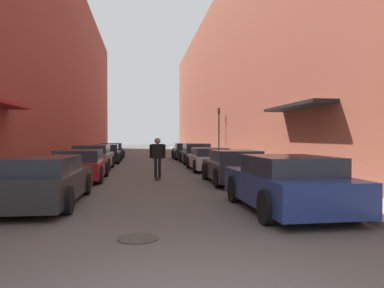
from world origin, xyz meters
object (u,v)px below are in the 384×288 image
at_px(parked_car_left_3, 105,154).
at_px(parked_car_right_3, 196,154).
at_px(parked_car_left_4, 112,151).
at_px(traffic_light, 219,128).
at_px(parked_car_right_2, 209,159).
at_px(parked_car_right_4, 185,151).
at_px(parked_car_left_2, 92,158).
at_px(manhole_cover, 138,238).
at_px(skateboarder, 158,154).
at_px(parked_car_right_0, 287,184).
at_px(parked_car_right_1, 234,167).
at_px(parked_car_left_0, 43,181).
at_px(parked_car_left_1, 80,165).

bearing_deg(parked_car_left_3, parked_car_right_3, -16.34).
height_order(parked_car_left_4, traffic_light, traffic_light).
height_order(parked_car_right_2, parked_car_right_4, parked_car_right_4).
height_order(parked_car_left_2, manhole_cover, parked_car_left_2).
xyz_separation_m(parked_car_left_4, parked_car_right_3, (5.95, -7.33, 0.03)).
distance_m(parked_car_right_4, skateboarder, 14.27).
height_order(parked_car_left_2, parked_car_right_0, parked_car_left_2).
distance_m(skateboarder, traffic_light, 13.62).
height_order(parked_car_left_2, parked_car_left_3, parked_car_left_2).
xyz_separation_m(skateboarder, manhole_cover, (-0.72, -8.93, -1.03)).
relative_size(parked_car_left_4, parked_car_right_0, 0.94).
bearing_deg(parked_car_left_3, parked_car_right_0, -71.91).
distance_m(parked_car_left_4, parked_car_right_4, 6.29).
bearing_deg(parked_car_right_3, parked_car_right_1, -90.54).
bearing_deg(parked_car_left_3, traffic_light, 12.60).
distance_m(parked_car_left_0, skateboarder, 6.20).
bearing_deg(parked_car_left_2, traffic_light, 41.50).
height_order(parked_car_left_1, parked_car_left_3, parked_car_left_3).
height_order(parked_car_left_3, parked_car_right_2, parked_car_left_3).
bearing_deg(parked_car_left_0, parked_car_right_0, -15.79).
distance_m(parked_car_left_3, parked_car_right_3, 6.20).
bearing_deg(parked_car_right_1, parked_car_left_4, 108.09).
relative_size(parked_car_left_2, parked_car_right_4, 1.08).
bearing_deg(traffic_light, skateboarder, -112.51).
xyz_separation_m(parked_car_right_0, parked_car_right_3, (0.19, 15.90, -0.00)).
relative_size(parked_car_left_3, parked_car_left_4, 1.11).
bearing_deg(parked_car_right_2, parked_car_right_4, 90.08).
bearing_deg(parked_car_left_1, parked_car_right_4, 66.98).
relative_size(parked_car_left_1, skateboarder, 2.43).
bearing_deg(manhole_cover, parked_car_right_0, 29.76).
bearing_deg(parked_car_right_0, parked_car_left_3, 108.09).
relative_size(parked_car_right_1, parked_car_right_2, 0.95).
distance_m(parked_car_right_0, skateboarder, 7.49).
height_order(parked_car_left_1, parked_car_left_4, parked_car_left_4).
height_order(parked_car_right_0, parked_car_right_3, parked_car_right_3).
relative_size(parked_car_left_3, skateboarder, 2.60).
height_order(parked_car_left_1, parked_car_right_1, parked_car_right_1).
bearing_deg(manhole_cover, parked_car_left_0, 124.04).
bearing_deg(parked_car_left_2, parked_car_left_3, 88.37).
bearing_deg(parked_car_right_3, parked_car_left_1, -124.08).
bearing_deg(parked_car_left_4, manhole_cover, -84.70).
distance_m(parked_car_left_0, parked_car_right_1, 6.99).
height_order(parked_car_left_0, parked_car_right_0, parked_car_right_0).
relative_size(parked_car_right_3, skateboarder, 2.64).
bearing_deg(traffic_light, parked_car_right_2, -105.09).
bearing_deg(parked_car_right_3, parked_car_left_3, 163.66).
xyz_separation_m(parked_car_left_2, parked_car_right_0, (5.92, -12.05, -0.00)).
relative_size(skateboarder, manhole_cover, 2.42).
bearing_deg(parked_car_right_0, manhole_cover, -150.24).
distance_m(parked_car_right_1, parked_car_right_3, 10.56).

